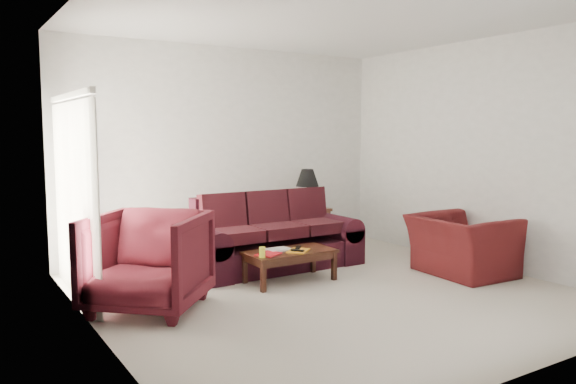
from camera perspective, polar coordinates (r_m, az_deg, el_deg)
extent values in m
plane|color=beige|center=(6.38, 4.13, -10.12)|extent=(5.00, 5.00, 0.00)
cube|color=silver|center=(6.39, -20.99, -0.61)|extent=(0.10, 2.00, 2.16)
cube|color=black|center=(7.58, -7.18, -1.85)|extent=(0.45, 0.25, 0.45)
cube|color=silver|center=(8.44, 1.58, -1.28)|extent=(0.15, 0.11, 0.14)
cylinder|color=#18249E|center=(8.60, 3.14, -1.09)|extent=(0.13, 0.13, 0.16)
cube|color=#B5B6BA|center=(8.74, 0.56, -1.03)|extent=(0.14, 0.16, 0.05)
imported|color=#461018|center=(5.80, -14.08, -6.87)|extent=(1.52, 1.52, 0.99)
imported|color=#430F11|center=(7.38, 17.24, -5.20)|extent=(1.06, 1.19, 0.74)
cube|color=#AE1119|center=(6.50, -2.00, -6.32)|extent=(0.35, 0.32, 0.02)
cube|color=white|center=(6.75, -0.99, -5.85)|extent=(0.28, 0.21, 0.02)
cube|color=orange|center=(6.67, 1.04, -5.98)|extent=(0.35, 0.34, 0.02)
cube|color=black|center=(6.60, 0.97, -5.95)|extent=(0.12, 0.16, 0.02)
cube|color=black|center=(6.74, 1.03, -5.68)|extent=(0.15, 0.17, 0.02)
cylinder|color=#FEFF38|center=(6.35, -2.63, -6.13)|extent=(0.07, 0.07, 0.12)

